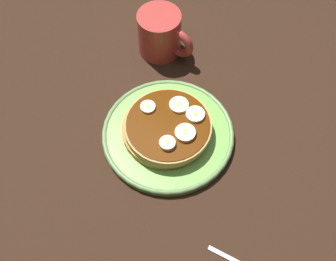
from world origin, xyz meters
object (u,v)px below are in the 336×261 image
at_px(banana_slice_1, 184,135).
at_px(banana_slice_2, 195,115).
at_px(banana_slice_3, 148,107).
at_px(banana_slice_4, 179,105).
at_px(banana_slice_0, 167,143).
at_px(coffee_mug, 161,34).
at_px(pancake_stack, 165,128).
at_px(plate, 168,134).

bearing_deg(banana_slice_1, banana_slice_2, 97.84).
relative_size(banana_slice_3, banana_slice_4, 0.78).
xyz_separation_m(banana_slice_0, banana_slice_1, (0.01, 0.03, -0.00)).
xyz_separation_m(banana_slice_2, coffee_mug, (-0.16, 0.12, 0.00)).
bearing_deg(banana_slice_2, banana_slice_4, 179.12).
xyz_separation_m(pancake_stack, banana_slice_0, (0.03, -0.03, 0.02)).
bearing_deg(coffee_mug, banana_slice_1, -45.55).
bearing_deg(banana_slice_4, banana_slice_0, -70.12).
height_order(banana_slice_0, banana_slice_3, banana_slice_0).
height_order(banana_slice_1, banana_slice_3, banana_slice_1).
height_order(banana_slice_0, banana_slice_2, banana_slice_0).
bearing_deg(banana_slice_0, coffee_mug, 127.43).
relative_size(pancake_stack, banana_slice_2, 4.65).
relative_size(plate, pancake_stack, 1.52).
distance_m(pancake_stack, banana_slice_1, 0.04).
relative_size(plate, banana_slice_1, 6.64).
distance_m(banana_slice_3, coffee_mug, 0.17).
bearing_deg(plate, banana_slice_0, -56.99).
distance_m(banana_slice_3, banana_slice_4, 0.06).
xyz_separation_m(plate, banana_slice_2, (0.03, 0.04, 0.04)).
distance_m(banana_slice_1, banana_slice_3, 0.09).
relative_size(banana_slice_0, banana_slice_1, 0.77).
bearing_deg(banana_slice_2, coffee_mug, 142.55).
xyz_separation_m(banana_slice_0, banana_slice_2, (0.01, 0.08, -0.00)).
bearing_deg(banana_slice_3, banana_slice_4, 38.75).
relative_size(banana_slice_1, banana_slice_3, 1.32).
distance_m(banana_slice_0, banana_slice_1, 0.03).
bearing_deg(coffee_mug, banana_slice_3, -62.73).
distance_m(pancake_stack, banana_slice_3, 0.05).
bearing_deg(banana_slice_3, pancake_stack, -12.72).
height_order(banana_slice_2, banana_slice_3, same).
bearing_deg(plate, banana_slice_2, 55.15).
xyz_separation_m(pancake_stack, coffee_mug, (-0.12, 0.17, 0.02)).
relative_size(plate, banana_slice_4, 6.81).
bearing_deg(plate, coffee_mug, 128.30).
bearing_deg(coffee_mug, banana_slice_2, -37.45).
distance_m(banana_slice_0, banana_slice_2, 0.08).
xyz_separation_m(banana_slice_0, coffee_mug, (-0.15, 0.20, 0.00)).
distance_m(banana_slice_4, coffee_mug, 0.17).
xyz_separation_m(pancake_stack, banana_slice_2, (0.03, 0.04, 0.02)).
relative_size(banana_slice_2, banana_slice_3, 1.24).
height_order(banana_slice_4, coffee_mug, coffee_mug).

